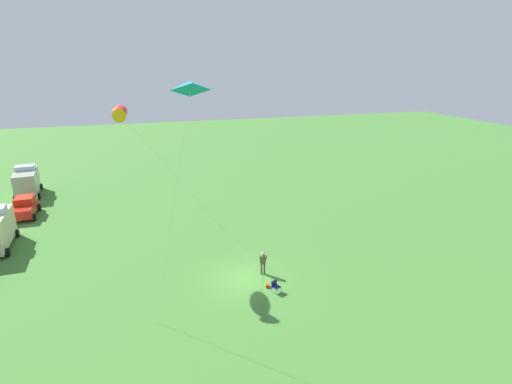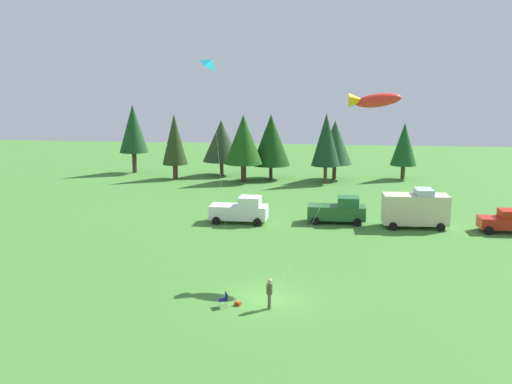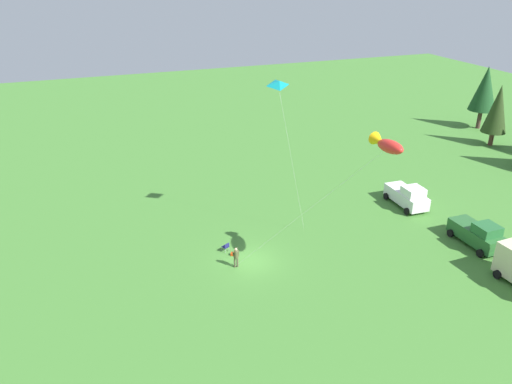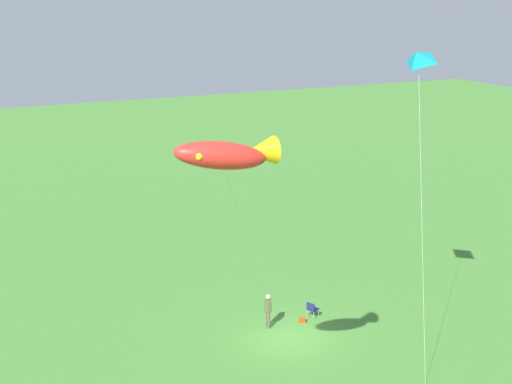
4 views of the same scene
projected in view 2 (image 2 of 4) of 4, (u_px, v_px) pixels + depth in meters
The scene contains 11 objects.
ground_plane at pixel (266, 299), 34.50m from camera, with size 160.00×160.00×0.00m, color #417B30.
person_kite_flyer at pixel (269, 291), 32.90m from camera, with size 0.38×0.56×1.74m.
folding_chair at pixel (224, 299), 33.27m from camera, with size 0.63×0.63×0.82m.
backpack_on_grass at pixel (238, 304), 33.53m from camera, with size 0.32×0.22×0.22m, color #BE360D.
truck_white_pickup at pixel (241, 210), 52.33m from camera, with size 5.05×2.52×2.34m.
truck_green_flatbed at pixel (338, 210), 52.26m from camera, with size 5.00×2.40×2.34m.
van_camper_beige at pixel (416, 208), 50.56m from camera, with size 5.49×2.80×3.34m.
car_red_sedan at pixel (507, 221), 49.14m from camera, with size 4.25×2.31×1.89m.
treeline_distant at pixel (276, 139), 73.89m from camera, with size 57.36×9.43×9.01m.
kite_large_fish at pixel (373, 100), 38.85m from camera, with size 7.92×9.52×11.74m.
kite_delta_teal at pixel (212, 64), 36.06m from camera, with size 1.01×3.28×13.85m.
Camera 2 is at (3.46, -32.50, 12.67)m, focal length 42.00 mm.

